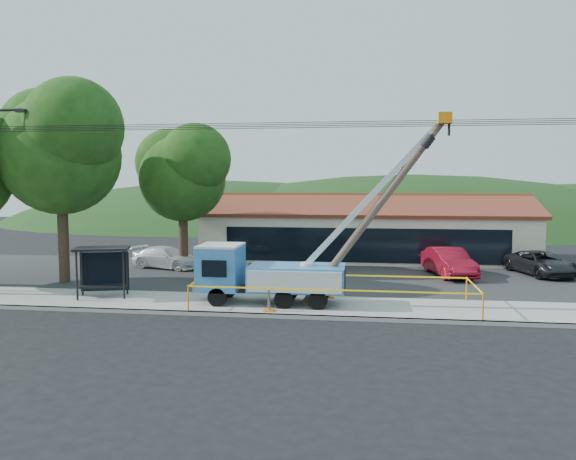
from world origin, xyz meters
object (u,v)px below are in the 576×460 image
(car_dark, at_px, (541,277))
(car_white, at_px, (167,270))
(leaning_pole, at_px, (380,204))
(utility_truck, at_px, (268,272))
(car_silver, at_px, (232,283))
(bus_shelter, at_px, (103,260))
(car_red, at_px, (448,278))

(car_dark, bearing_deg, car_white, 165.34)
(leaning_pole, bearing_deg, car_dark, 45.72)
(utility_truck, height_order, car_silver, utility_truck)
(leaning_pole, distance_m, bus_shelter, 12.96)
(utility_truck, relative_size, car_white, 2.35)
(car_silver, distance_m, car_white, 6.57)
(car_silver, height_order, car_red, car_silver)
(leaning_pole, xyz_separation_m, car_dark, (9.53, 9.77, -4.55))
(bus_shelter, xyz_separation_m, car_red, (16.84, 8.35, -1.85))
(car_white, bearing_deg, bus_shelter, -161.86)
(utility_truck, height_order, bus_shelter, utility_truck)
(car_red, height_order, car_dark, car_red)
(car_white, height_order, car_dark, car_dark)
(car_white, bearing_deg, leaning_pole, -108.95)
(utility_truck, distance_m, car_dark, 17.40)
(bus_shelter, distance_m, car_red, 18.88)
(utility_truck, distance_m, leaning_pole, 5.66)
(car_silver, distance_m, car_red, 12.38)
(leaning_pole, height_order, bus_shelter, leaning_pole)
(utility_truck, height_order, leaning_pole, utility_truck)
(bus_shelter, height_order, car_red, bus_shelter)
(car_silver, relative_size, car_red, 1.00)
(leaning_pole, xyz_separation_m, car_red, (4.16, 8.68, -4.55))
(utility_truck, height_order, car_red, utility_truck)
(car_white, bearing_deg, car_dark, -71.91)
(car_silver, height_order, car_white, car_silver)
(leaning_pole, distance_m, car_red, 10.65)
(car_dark, bearing_deg, bus_shelter, -172.86)
(car_red, distance_m, car_dark, 5.47)
(bus_shelter, height_order, car_dark, bus_shelter)
(leaning_pole, bearing_deg, bus_shelter, 178.48)
(car_silver, bearing_deg, utility_truck, -79.64)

